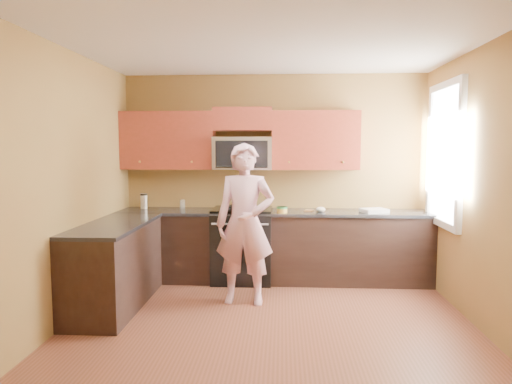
# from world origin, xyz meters

# --- Properties ---
(floor) EXTENTS (4.00, 4.00, 0.00)m
(floor) POSITION_xyz_m (0.00, 0.00, 0.00)
(floor) COLOR brown
(floor) RESTS_ON ground
(ceiling) EXTENTS (4.00, 4.00, 0.00)m
(ceiling) POSITION_xyz_m (0.00, 0.00, 2.70)
(ceiling) COLOR white
(ceiling) RESTS_ON ground
(wall_back) EXTENTS (4.00, 0.00, 4.00)m
(wall_back) POSITION_xyz_m (0.00, 2.00, 1.35)
(wall_back) COLOR brown
(wall_back) RESTS_ON ground
(wall_front) EXTENTS (4.00, 0.00, 4.00)m
(wall_front) POSITION_xyz_m (0.00, -2.00, 1.35)
(wall_front) COLOR brown
(wall_front) RESTS_ON ground
(wall_left) EXTENTS (0.00, 4.00, 4.00)m
(wall_left) POSITION_xyz_m (-2.00, 0.00, 1.35)
(wall_left) COLOR brown
(wall_left) RESTS_ON ground
(wall_right) EXTENTS (0.00, 4.00, 4.00)m
(wall_right) POSITION_xyz_m (2.00, 0.00, 1.35)
(wall_right) COLOR brown
(wall_right) RESTS_ON ground
(cabinet_back_run) EXTENTS (4.00, 0.60, 0.88)m
(cabinet_back_run) POSITION_xyz_m (0.00, 1.70, 0.44)
(cabinet_back_run) COLOR black
(cabinet_back_run) RESTS_ON floor
(cabinet_left_run) EXTENTS (0.60, 1.60, 0.88)m
(cabinet_left_run) POSITION_xyz_m (-1.70, 0.60, 0.44)
(cabinet_left_run) COLOR black
(cabinet_left_run) RESTS_ON floor
(countertop_back) EXTENTS (4.00, 0.62, 0.04)m
(countertop_back) POSITION_xyz_m (0.00, 1.69, 0.90)
(countertop_back) COLOR black
(countertop_back) RESTS_ON cabinet_back_run
(countertop_left) EXTENTS (0.62, 1.60, 0.04)m
(countertop_left) POSITION_xyz_m (-1.69, 0.60, 0.90)
(countertop_left) COLOR black
(countertop_left) RESTS_ON cabinet_left_run
(stove) EXTENTS (0.76, 0.65, 0.95)m
(stove) POSITION_xyz_m (-0.40, 1.68, 0.47)
(stove) COLOR black
(stove) RESTS_ON floor
(microwave) EXTENTS (0.76, 0.40, 0.42)m
(microwave) POSITION_xyz_m (-0.40, 1.80, 1.45)
(microwave) COLOR silver
(microwave) RESTS_ON wall_back
(upper_cab_left) EXTENTS (1.22, 0.33, 0.75)m
(upper_cab_left) POSITION_xyz_m (-1.39, 1.83, 1.45)
(upper_cab_left) COLOR maroon
(upper_cab_left) RESTS_ON wall_back
(upper_cab_right) EXTENTS (1.12, 0.33, 0.75)m
(upper_cab_right) POSITION_xyz_m (0.54, 1.83, 1.45)
(upper_cab_right) COLOR maroon
(upper_cab_right) RESTS_ON wall_back
(upper_cab_over_mw) EXTENTS (0.76, 0.33, 0.30)m
(upper_cab_over_mw) POSITION_xyz_m (-0.40, 1.83, 2.10)
(upper_cab_over_mw) COLOR maroon
(upper_cab_over_mw) RESTS_ON wall_back
(window) EXTENTS (0.06, 1.06, 1.66)m
(window) POSITION_xyz_m (1.98, 1.20, 1.65)
(window) COLOR white
(window) RESTS_ON wall_right
(woman) EXTENTS (0.68, 0.47, 1.78)m
(woman) POSITION_xyz_m (-0.29, 0.81, 0.89)
(woman) COLOR pink
(woman) RESTS_ON floor
(frying_pan) EXTENTS (0.40, 0.53, 0.06)m
(frying_pan) POSITION_xyz_m (-0.48, 1.48, 0.95)
(frying_pan) COLOR black
(frying_pan) RESTS_ON stove
(butter_tub) EXTENTS (0.18, 0.18, 0.10)m
(butter_tub) POSITION_xyz_m (0.11, 1.51, 0.92)
(butter_tub) COLOR gold
(butter_tub) RESTS_ON countertop_back
(toast_slice) EXTENTS (0.14, 0.14, 0.01)m
(toast_slice) POSITION_xyz_m (0.46, 1.68, 0.93)
(toast_slice) COLOR #B27F47
(toast_slice) RESTS_ON countertop_back
(napkin_a) EXTENTS (0.15, 0.15, 0.06)m
(napkin_a) POSITION_xyz_m (-0.25, 1.46, 0.95)
(napkin_a) COLOR silver
(napkin_a) RESTS_ON countertop_back
(napkin_b) EXTENTS (0.13, 0.14, 0.07)m
(napkin_b) POSITION_xyz_m (0.60, 1.60, 0.95)
(napkin_b) COLOR silver
(napkin_b) RESTS_ON countertop_back
(dish_towel) EXTENTS (0.36, 0.33, 0.05)m
(dish_towel) POSITION_xyz_m (1.27, 1.60, 0.95)
(dish_towel) COLOR silver
(dish_towel) RESTS_ON countertop_back
(travel_mug) EXTENTS (0.10, 0.10, 0.20)m
(travel_mug) POSITION_xyz_m (-1.73, 1.81, 0.92)
(travel_mug) COLOR silver
(travel_mug) RESTS_ON countertop_back
(glass_c) EXTENTS (0.08, 0.08, 0.12)m
(glass_c) POSITION_xyz_m (-1.22, 1.84, 0.98)
(glass_c) COLOR silver
(glass_c) RESTS_ON countertop_back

